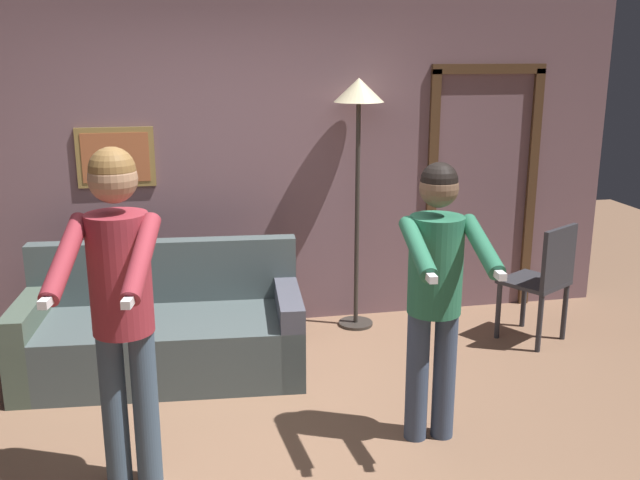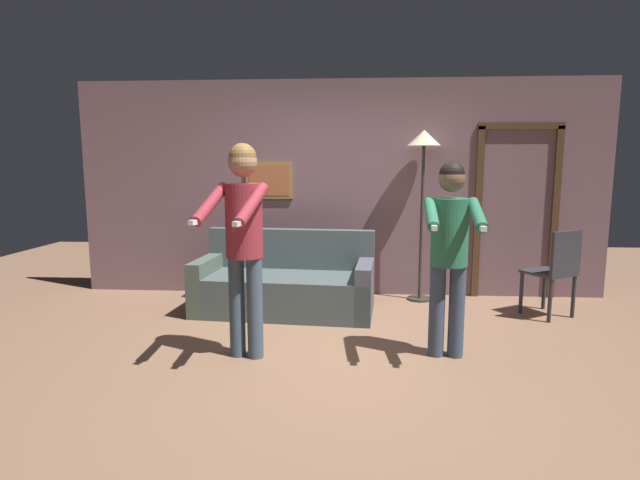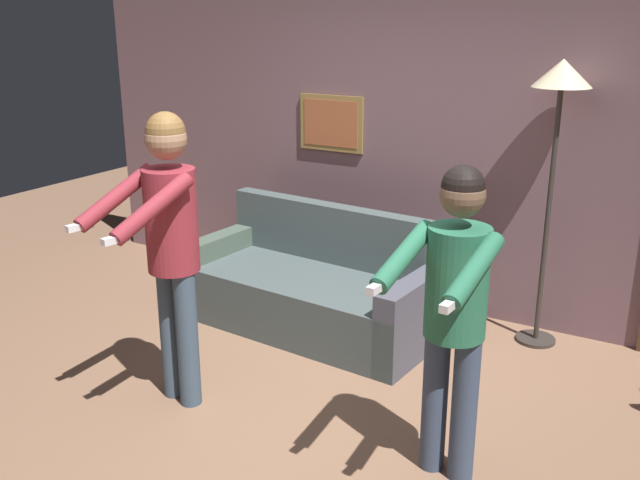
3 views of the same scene
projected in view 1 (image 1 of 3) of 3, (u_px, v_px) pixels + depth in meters
The scene contains 7 objects.
ground_plane at pixel (269, 460), 3.93m from camera, with size 12.00×12.00×0.00m, color #846048.
back_wall_assembly at pixel (233, 167), 5.59m from camera, with size 6.40×0.10×2.60m.
couch at pixel (163, 334), 4.95m from camera, with size 1.96×1.00×0.87m.
torchiere_lamp at pixel (358, 115), 5.42m from camera, with size 0.38×0.38×1.99m.
person_standing_left at pixel (120, 289), 3.44m from camera, with size 0.52×0.72×1.76m.
person_standing_right at pixel (436, 280), 3.90m from camera, with size 0.46×0.70×1.62m.
dining_chair_distant at pixel (544, 277), 5.39m from camera, with size 0.58×0.58×0.93m.
Camera 1 is at (-0.42, -3.47, 2.19)m, focal length 40.00 mm.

